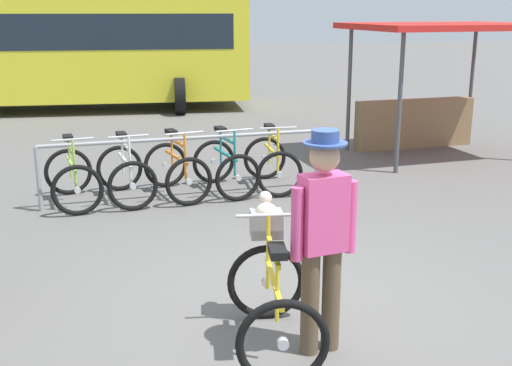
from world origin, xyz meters
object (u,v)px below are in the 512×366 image
object	(u,v)px
racked_bike_teal	(225,167)
bus_distant	(47,41)
racked_bike_yellow	(272,163)
person_with_featured_bike	(323,234)
market_stall	(430,75)
racked_bike_white	(126,174)
featured_bicycle	(272,284)
racked_bike_lime	(72,178)
racked_bike_orange	(177,170)

from	to	relation	value
racked_bike_teal	bus_distant	xyz separation A→B (m)	(-2.43, 8.72, 1.37)
racked_bike_yellow	person_with_featured_bike	xyz separation A→B (m)	(-1.09, -4.49, 0.58)
market_stall	racked_bike_white	bearing A→B (deg)	-164.52
racked_bike_yellow	featured_bicycle	xyz separation A→B (m)	(-1.40, -4.25, 0.12)
racked_bike_yellow	bus_distant	distance (m)	9.37
racked_bike_lime	racked_bike_orange	world-z (taller)	same
racked_bike_lime	featured_bicycle	bearing A→B (deg)	-71.68
racked_bike_white	featured_bicycle	distance (m)	4.30
racked_bike_white	person_with_featured_bike	bearing A→B (deg)	-77.26
racked_bike_white	racked_bike_orange	xyz separation A→B (m)	(0.70, 0.00, -0.00)
bus_distant	racked_bike_white	bearing A→B (deg)	-83.25
racked_bike_orange	racked_bike_lime	bearing A→B (deg)	-179.80
person_with_featured_bike	racked_bike_white	bearing A→B (deg)	102.74
racked_bike_lime	featured_bicycle	distance (m)	4.47
racked_bike_teal	bus_distant	bearing A→B (deg)	105.59
featured_bicycle	racked_bike_teal	bearing A→B (deg)	80.70
featured_bicycle	bus_distant	world-z (taller)	bus_distant
racked_bike_yellow	market_stall	xyz separation A→B (m)	(3.46, 1.53, 1.03)
market_stall	racked_bike_yellow	bearing A→B (deg)	-156.12
racked_bike_white	racked_bike_teal	bearing A→B (deg)	0.20
featured_bicycle	person_with_featured_bike	bearing A→B (deg)	-37.91
featured_bicycle	bus_distant	bearing A→B (deg)	97.63
person_with_featured_bike	featured_bicycle	bearing A→B (deg)	142.09
racked_bike_orange	racked_bike_teal	world-z (taller)	same
racked_bike_lime	featured_bicycle	size ratio (longest dim) A/B	0.92
racked_bike_lime	person_with_featured_bike	world-z (taller)	person_with_featured_bike
featured_bicycle	market_stall	distance (m)	7.61
racked_bike_orange	market_stall	xyz separation A→B (m)	(4.86, 1.54, 1.03)
person_with_featured_bike	market_stall	world-z (taller)	market_stall
person_with_featured_bike	bus_distant	size ratio (longest dim) A/B	0.17
racked_bike_lime	racked_bike_yellow	world-z (taller)	same
racked_bike_orange	market_stall	bearing A→B (deg)	17.55
racked_bike_yellow	racked_bike_teal	bearing A→B (deg)	-179.80
racked_bike_lime	racked_bike_teal	distance (m)	2.10
racked_bike_lime	market_stall	size ratio (longest dim) A/B	0.37
bus_distant	racked_bike_teal	bearing A→B (deg)	-74.41
racked_bike_teal	featured_bicycle	xyz separation A→B (m)	(-0.70, -4.25, 0.12)
racked_bike_lime	racked_bike_teal	size ratio (longest dim) A/B	1.00
racked_bike_orange	racked_bike_yellow	bearing A→B (deg)	0.20
racked_bike_teal	racked_bike_yellow	size ratio (longest dim) A/B	1.01
person_with_featured_bike	racked_bike_lime	bearing A→B (deg)	110.92
racked_bike_white	racked_bike_teal	world-z (taller)	same
featured_bicycle	racked_bike_yellow	bearing A→B (deg)	71.83
person_with_featured_bike	racked_bike_yellow	bearing A→B (deg)	76.41
bus_distant	market_stall	distance (m)	9.76
racked_bike_yellow	market_stall	size ratio (longest dim) A/B	0.36
racked_bike_white	bus_distant	xyz separation A→B (m)	(-1.03, 8.73, 1.37)
racked_bike_orange	featured_bicycle	xyz separation A→B (m)	(0.00, -4.25, 0.12)
racked_bike_white	market_stall	size ratio (longest dim) A/B	0.37
racked_bike_lime	person_with_featured_bike	distance (m)	4.83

